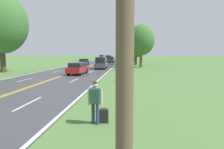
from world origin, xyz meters
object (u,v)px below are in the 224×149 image
car_dark_green_sedan_receding (111,60)px  car_dark_grey_van_mid_near (101,63)px  fire_hydrant (118,78)px  tree_right_cluster (141,40)px  car_dark_blue_hatchback_mid_far (84,62)px  car_maroon_suv_distant (109,58)px  tree_behind_sign (135,45)px  tree_mid_treeline (136,43)px  hitchhiker_person (95,98)px  car_champagne_suv_horizon (102,57)px  car_red_suv_approaching (78,68)px  tree_left_verge (1,24)px  suitcase (104,116)px

car_dark_green_sedan_receding → car_dark_grey_van_mid_near: bearing=1.6°
fire_hydrant → car_dark_grey_van_mid_near: size_ratio=0.15×
car_dark_green_sedan_receding → tree_right_cluster: bearing=24.4°
car_dark_blue_hatchback_mid_far → car_dark_green_sedan_receding: 11.63m
car_dark_blue_hatchback_mid_far → car_maroon_suv_distant: 16.30m
tree_behind_sign → tree_mid_treeline: tree_behind_sign is taller
hitchhiker_person → car_champagne_suv_horizon: 73.70m
car_red_suv_approaching → car_dark_blue_hatchback_mid_far: size_ratio=1.28×
tree_behind_sign → car_maroon_suv_distant: 8.80m
tree_mid_treeline → car_champagne_suv_horizon: tree_mid_treeline is taller
fire_hydrant → car_dark_grey_van_mid_near: bearing=103.4°
car_dark_grey_van_mid_near → car_champagne_suv_horizon: car_dark_grey_van_mid_near is taller
car_dark_grey_van_mid_near → car_dark_green_sedan_receding: car_dark_grey_van_mid_near is taller
fire_hydrant → tree_mid_treeline: bearing=84.4°
car_dark_grey_van_mid_near → tree_left_verge: bearing=-60.9°
car_red_suv_approaching → car_dark_grey_van_mid_near: 9.18m
tree_right_cluster → car_champagne_suv_horizon: (-13.19, 42.71, -4.05)m
car_dark_grey_van_mid_near → car_maroon_suv_distant: 25.90m
car_red_suv_approaching → car_dark_blue_hatchback_mid_far: car_red_suv_approaching is taller
car_maroon_suv_distant → tree_right_cluster: bearing=19.0°
tree_left_verge → tree_right_cluster: tree_left_verge is taller
car_dark_green_sedan_receding → car_champagne_suv_horizon: car_champagne_suv_horizon is taller
tree_right_cluster → car_maroon_suv_distant: size_ratio=1.61×
hitchhiker_person → car_champagne_suv_horizon: car_champagne_suv_horizon is taller
hitchhiker_person → fire_hydrant: 11.03m
car_dark_blue_hatchback_mid_far → tree_left_verge: bearing=156.5°
car_dark_grey_van_mid_near → car_maroon_suv_distant: bearing=-177.4°
tree_right_cluster → car_dark_grey_van_mid_near: tree_right_cluster is taller
fire_hydrant → car_dark_grey_van_mid_near: car_dark_grey_van_mid_near is taller
car_red_suv_approaching → car_maroon_suv_distant: car_maroon_suv_distant is taller
tree_mid_treeline → car_red_suv_approaching: bearing=-111.8°
tree_behind_sign → car_dark_green_sedan_receding: tree_behind_sign is taller
tree_right_cluster → car_dark_blue_hatchback_mid_far: tree_right_cluster is taller
hitchhiker_person → car_maroon_suv_distant: (-4.78, 52.16, 0.03)m
tree_left_verge → fire_hydrant: bearing=-26.0°
tree_mid_treeline → tree_right_cluster: 6.88m
tree_left_verge → car_dark_green_sedan_receding: 31.03m
suitcase → tree_left_verge: bearing=36.0°
tree_left_verge → car_maroon_suv_distant: size_ratio=2.19×
tree_mid_treeline → car_dark_grey_van_mid_near: size_ratio=1.76×
car_dark_blue_hatchback_mid_far → tree_mid_treeline: bearing=-85.8°
fire_hydrant → car_dark_green_sedan_receding: car_dark_green_sedan_receding is taller
tree_behind_sign → hitchhiker_person: bearing=-93.4°
car_red_suv_approaching → car_champagne_suv_horizon: bearing=-172.8°
car_maroon_suv_distant → car_champagne_suv_horizon: car_maroon_suv_distant is taller
car_dark_grey_van_mid_near → car_maroon_suv_distant: car_dark_grey_van_mid_near is taller
hitchhiker_person → car_dark_green_sedan_receding: (-3.65, 46.82, -0.16)m
car_dark_grey_van_mid_near → car_champagne_suv_horizon: 47.19m
tree_right_cluster → car_dark_blue_hatchback_mid_far: size_ratio=2.27×
hitchhiker_person → car_dark_green_sedan_receding: bearing=-0.6°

